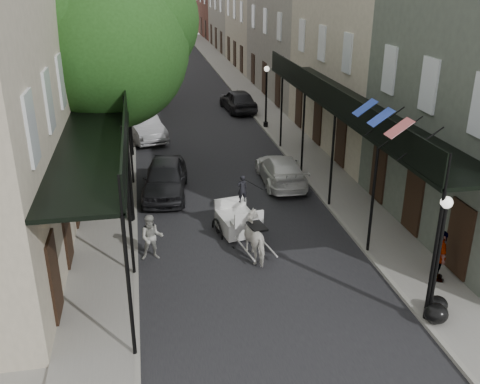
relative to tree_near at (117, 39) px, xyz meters
name	(u,v)px	position (x,y,z in m)	size (l,w,h in m)	color
ground	(269,297)	(4.20, -10.18, -6.49)	(140.00, 140.00, 0.00)	gray
road	(196,123)	(4.20, 9.82, -6.48)	(8.00, 90.00, 0.01)	black
sidewalk_left	(117,126)	(-0.80, 9.82, -6.43)	(2.20, 90.00, 0.12)	gray
sidewalk_right	(272,119)	(9.20, 9.82, -6.43)	(2.20, 90.00, 0.12)	gray
building_row_left	(65,26)	(-4.40, 19.82, -1.24)	(5.00, 80.00, 10.50)	#C0B39A
building_row_right	(287,22)	(12.80, 19.82, -1.24)	(5.00, 80.00, 10.50)	gray
gallery_left	(104,116)	(-0.59, -3.20, -2.44)	(2.20, 18.05, 4.88)	black
gallery_right	(346,105)	(8.99, -3.20, -2.44)	(2.20, 18.05, 4.88)	black
tree_near	(117,39)	(0.00, 0.00, 0.00)	(7.31, 6.80, 9.63)	#382619
tree_far	(122,24)	(-0.05, 14.00, -0.65)	(6.45, 6.00, 8.61)	#382619
lamppost_right_near	(438,258)	(8.30, -12.18, -4.44)	(0.32, 0.32, 3.71)	black
lamppost_left	(127,174)	(0.10, -4.18, -4.44)	(0.32, 0.32, 3.71)	black
lamppost_right_far	(266,96)	(8.30, 7.82, -4.44)	(0.32, 0.32, 3.71)	black
horse	(258,238)	(4.38, -7.72, -5.74)	(0.80, 1.77, 1.49)	white
carriage	(234,205)	(3.97, -5.43, -5.52)	(1.74, 2.38, 2.49)	black
pedestrian_walking	(152,238)	(0.83, -7.18, -5.68)	(0.79, 0.61, 1.62)	#9D9C94
pedestrian_sidewalk_left	(102,141)	(-1.33, 3.91, -5.57)	(1.02, 0.59, 1.59)	gray
pedestrian_sidewalk_right	(440,256)	(9.57, -10.37, -5.52)	(1.00, 0.42, 1.70)	gray
car_left_near	(165,178)	(1.60, -1.58, -5.72)	(1.81, 4.50, 1.53)	black
car_left_mid	(142,126)	(0.77, 7.09, -5.70)	(1.66, 4.76, 1.57)	#A9A8AE
car_left_far	(141,89)	(0.86, 18.07, -5.85)	(2.13, 4.62, 1.28)	black
car_right_near	(281,170)	(6.90, -1.18, -5.84)	(1.80, 4.43, 1.29)	silver
car_right_far	(238,100)	(7.41, 12.51, -5.72)	(1.81, 4.49, 1.53)	black
trash_bags	(437,310)	(8.51, -12.20, -6.11)	(0.92, 1.07, 0.56)	black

